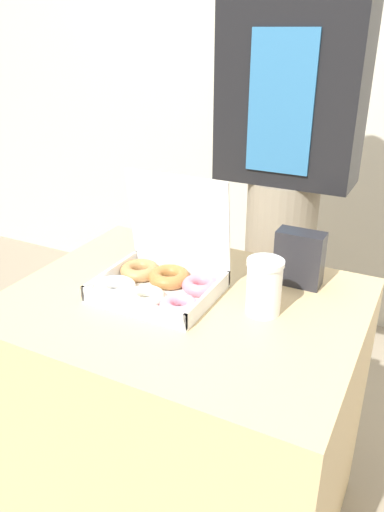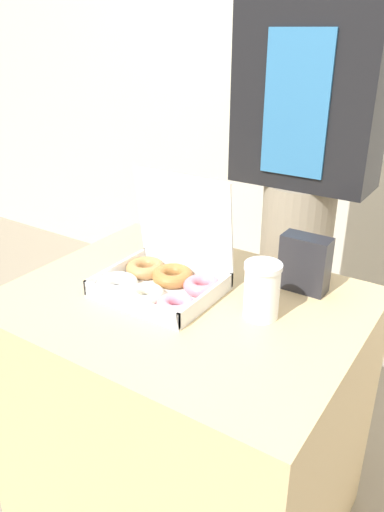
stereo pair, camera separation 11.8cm
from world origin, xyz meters
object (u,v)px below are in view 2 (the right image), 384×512
Objects in this scene: coffee_cup at (262,290)px; person_customer at (304,163)px; donut_box at (162,276)px; napkin_holder at (305,263)px.

coffee_cup is 0.54m from person_customer.
coffee_cup is at bearing 4.60° from donut_box.
napkin_holder is at bearing -64.99° from person_customer.
person_customer is (0.15, 0.52, 0.20)m from donut_box.
coffee_cup is at bearing -76.78° from person_customer.
coffee_cup is (0.27, 0.02, 0.03)m from donut_box.
donut_box is 0.27m from coffee_cup.
donut_box is at bearing -106.53° from person_customer.
donut_box is 2.38× the size of coffee_cup.
napkin_holder is 0.08× the size of person_customer.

